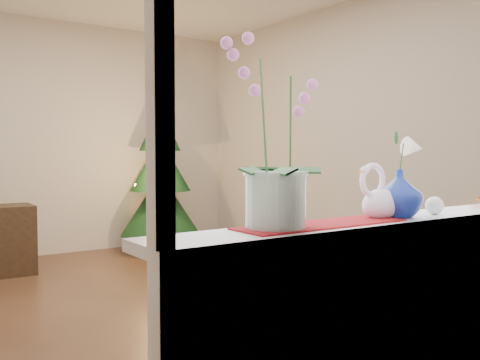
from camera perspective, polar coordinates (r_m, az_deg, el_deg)
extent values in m
plane|color=#3E2619|center=(4.33, -10.05, -12.94)|extent=(5.00, 5.00, 0.00)
cube|color=beige|center=(6.53, -19.40, 4.27)|extent=(4.50, 0.10, 2.70)
cube|color=beige|center=(2.17, 18.67, 7.18)|extent=(4.50, 0.10, 2.70)
cube|color=beige|center=(5.50, 11.70, 4.64)|extent=(0.10, 5.00, 2.70)
cube|color=white|center=(2.31, 17.44, -16.02)|extent=(2.20, 0.08, 0.88)
cube|color=white|center=(2.26, 15.82, -4.40)|extent=(2.20, 0.26, 0.04)
cube|color=maroon|center=(1.98, 8.79, -4.69)|extent=(0.70, 0.20, 0.01)
imported|color=navy|center=(2.28, 16.64, -1.00)|extent=(0.28, 0.28, 0.23)
sphere|color=white|center=(2.42, 20.04, -2.59)|extent=(0.09, 0.09, 0.08)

